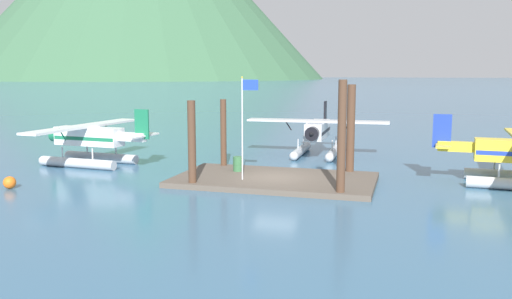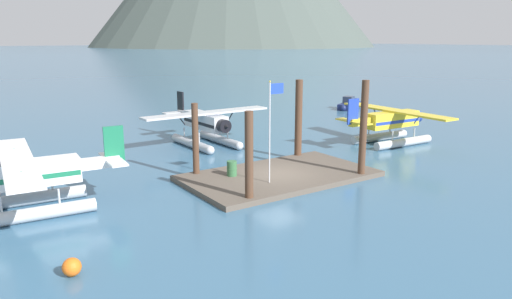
{
  "view_description": "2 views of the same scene",
  "coord_description": "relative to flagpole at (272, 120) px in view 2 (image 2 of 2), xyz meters",
  "views": [
    {
      "loc": [
        7.21,
        -28.54,
        6.19
      ],
      "look_at": [
        -2.2,
        3.75,
        1.26
      ],
      "focal_mm": 37.18,
      "sensor_mm": 36.0,
      "label": 1
    },
    {
      "loc": [
        -16.49,
        -21.87,
        8.13
      ],
      "look_at": [
        -0.67,
        1.48,
        1.57
      ],
      "focal_mm": 33.49,
      "sensor_mm": 36.0,
      "label": 2
    }
  ],
  "objects": [
    {
      "name": "ground_plane",
      "position": [
        1.42,
        1.15,
        -3.84
      ],
      "size": [
        1200.0,
        1200.0,
        0.0
      ],
      "primitive_type": "plane",
      "color": "#38607F"
    },
    {
      "name": "dock_platform",
      "position": [
        1.42,
        1.15,
        -3.69
      ],
      "size": [
        11.18,
        6.45,
        0.3
      ],
      "primitive_type": "cube",
      "color": "brown",
      "rests_on": "ground"
    },
    {
      "name": "piling_near_left",
      "position": [
        -2.47,
        -1.51,
        -1.49
      ],
      "size": [
        0.43,
        0.43,
        4.7
      ],
      "primitive_type": "cylinder",
      "color": "#4C3323",
      "rests_on": "ground"
    },
    {
      "name": "piling_near_right",
      "position": [
        5.47,
        -1.58,
        -0.93
      ],
      "size": [
        0.42,
        0.42,
        5.83
      ],
      "primitive_type": "cylinder",
      "color": "#4C3323",
      "rests_on": "ground"
    },
    {
      "name": "piling_far_left",
      "position": [
        -2.65,
        3.95,
        -1.59
      ],
      "size": [
        0.38,
        0.38,
        4.5
      ],
      "primitive_type": "cylinder",
      "color": "#4C3323",
      "rests_on": "ground"
    },
    {
      "name": "piling_far_right",
      "position": [
        5.29,
        4.17,
        -1.11
      ],
      "size": [
        0.49,
        0.49,
        5.47
      ],
      "primitive_type": "cylinder",
      "color": "#4C3323",
      "rests_on": "ground"
    },
    {
      "name": "flagpole",
      "position": [
        0.0,
        0.0,
        0.0
      ],
      "size": [
        0.95,
        0.1,
        5.65
      ],
      "color": "silver",
      "rests_on": "dock_platform"
    },
    {
      "name": "fuel_drum",
      "position": [
        -1.16,
        2.32,
        -3.1
      ],
      "size": [
        0.62,
        0.62,
        0.88
      ],
      "color": "#33663D",
      "rests_on": "dock_platform"
    },
    {
      "name": "mooring_buoy",
      "position": [
        -11.82,
        -4.41,
        -3.51
      ],
      "size": [
        0.66,
        0.66,
        0.66
      ],
      "primitive_type": "sphere",
      "color": "orange",
      "rests_on": "ground"
    },
    {
      "name": "seaplane_yellow_stbd_fwd",
      "position": [
        14.6,
        3.92,
        -2.27
      ],
      "size": [
        7.98,
        10.46,
        3.84
      ],
      "color": "#B7BABF",
      "rests_on": "ground"
    },
    {
      "name": "seaplane_silver_bow_centre",
      "position": [
        2.08,
        11.5,
        -2.27
      ],
      "size": [
        10.43,
        7.98,
        3.84
      ],
      "color": "#B7BABF",
      "rests_on": "ground"
    },
    {
      "name": "seaplane_white_port_fwd",
      "position": [
        -11.96,
        3.22,
        -2.27
      ],
      "size": [
        7.97,
        10.48,
        3.84
      ],
      "color": "#B7BABF",
      "rests_on": "ground"
    },
    {
      "name": "boat_navy_open_east",
      "position": [
        25.62,
        19.67,
        -3.35
      ],
      "size": [
        4.49,
        3.22,
        1.5
      ],
      "color": "navy",
      "rests_on": "ground"
    }
  ]
}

